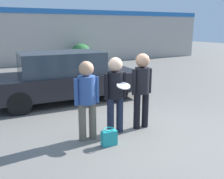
{
  "coord_description": "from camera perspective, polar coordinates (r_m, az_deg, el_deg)",
  "views": [
    {
      "loc": [
        -2.58,
        -4.48,
        2.23
      ],
      "look_at": [
        -0.35,
        0.22,
        0.93
      ],
      "focal_mm": 40.0,
      "sensor_mm": 36.0,
      "label": 1
    }
  ],
  "objects": [
    {
      "name": "ground_plane",
      "position": [
        5.63,
        4.23,
        -9.37
      ],
      "size": [
        56.0,
        56.0,
        0.0
      ],
      "primitive_type": "plane",
      "color": "#66635E"
    },
    {
      "name": "storefront_building",
      "position": [
        15.96,
        -16.38,
        11.51
      ],
      "size": [
        24.0,
        0.22,
        3.33
      ],
      "color": "#B2A89E",
      "rests_on": "ground"
    },
    {
      "name": "person_left",
      "position": [
        4.93,
        -5.78,
        -1.16
      ],
      "size": [
        0.52,
        0.35,
        1.61
      ],
      "color": "#665B4C",
      "rests_on": "ground"
    },
    {
      "name": "person_middle_with_frisbee",
      "position": [
        5.22,
        0.77,
        0.01
      ],
      "size": [
        0.5,
        0.55,
        1.64
      ],
      "color": "#1E2338",
      "rests_on": "ground"
    },
    {
      "name": "person_right",
      "position": [
        5.53,
        6.83,
        1.06
      ],
      "size": [
        0.49,
        0.32,
        1.69
      ],
      "color": "black",
      "rests_on": "ground"
    },
    {
      "name": "parked_car_near",
      "position": [
        7.82,
        -10.94,
        2.83
      ],
      "size": [
        4.64,
        1.82,
        1.52
      ],
      "color": "black",
      "rests_on": "ground"
    },
    {
      "name": "shrub",
      "position": [
        15.79,
        -7.09,
        8.08
      ],
      "size": [
        1.27,
        1.27,
        1.27
      ],
      "color": "#2D6B33",
      "rests_on": "ground"
    },
    {
      "name": "handbag",
      "position": [
        4.91,
        -0.65,
        -10.89
      ],
      "size": [
        0.3,
        0.23,
        0.34
      ],
      "color": "teal",
      "rests_on": "ground"
    }
  ]
}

